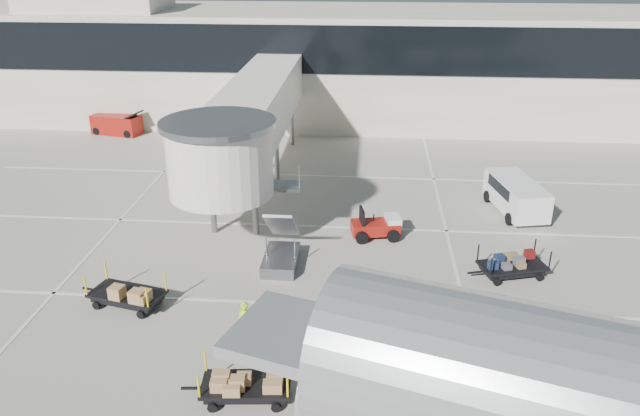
# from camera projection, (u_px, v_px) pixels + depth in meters

# --- Properties ---
(ground) EXTENTS (140.00, 140.00, 0.00)m
(ground) POSITION_uv_depth(u_px,v_px,m) (301.00, 335.00, 21.93)
(ground) COLOR #B8B3A5
(ground) RESTS_ON ground
(lane_markings) EXTENTS (40.00, 30.00, 0.02)m
(lane_markings) POSITION_uv_depth(u_px,v_px,m) (308.00, 223.00, 30.51)
(lane_markings) COLOR silver
(lane_markings) RESTS_ON ground
(terminal) EXTENTS (64.00, 12.11, 15.20)m
(terminal) POSITION_uv_depth(u_px,v_px,m) (338.00, 62.00, 47.71)
(terminal) COLOR beige
(terminal) RESTS_ON ground
(jet_bridge) EXTENTS (5.70, 20.40, 6.03)m
(jet_bridge) POSITION_uv_depth(u_px,v_px,m) (249.00, 121.00, 31.74)
(jet_bridge) COLOR white
(jet_bridge) RESTS_ON ground
(baggage_tug) EXTENTS (2.40, 1.79, 1.47)m
(baggage_tug) POSITION_uv_depth(u_px,v_px,m) (377.00, 227.00, 28.91)
(baggage_tug) COLOR maroon
(baggage_tug) RESTS_ON ground
(suitcase_cart) EXTENTS (3.35, 2.03, 1.29)m
(suitcase_cart) POSITION_uv_depth(u_px,v_px,m) (512.00, 267.00, 25.55)
(suitcase_cart) COLOR black
(suitcase_cart) RESTS_ON ground
(box_cart_near) EXTENTS (3.35, 1.56, 1.29)m
(box_cart_near) POSITION_uv_depth(u_px,v_px,m) (244.00, 384.00, 18.75)
(box_cart_near) COLOR black
(box_cart_near) RESTS_ON ground
(box_cart_far) EXTENTS (3.48, 2.01, 1.33)m
(box_cart_far) POSITION_uv_depth(u_px,v_px,m) (128.00, 295.00, 23.48)
(box_cart_far) COLOR black
(box_cart_far) RESTS_ON ground
(ground_worker) EXTENTS (0.62, 0.46, 1.56)m
(ground_worker) POSITION_uv_depth(u_px,v_px,m) (245.00, 322.00, 21.26)
(ground_worker) COLOR #A8EC18
(ground_worker) RESTS_ON ground
(minivan) EXTENTS (2.62, 4.66, 1.67)m
(minivan) POSITION_uv_depth(u_px,v_px,m) (515.00, 193.00, 31.50)
(minivan) COLOR white
(minivan) RESTS_ON ground
(belt_loader) EXTENTS (3.86, 2.14, 1.76)m
(belt_loader) POSITION_uv_depth(u_px,v_px,m) (117.00, 125.00, 44.26)
(belt_loader) COLOR maroon
(belt_loader) RESTS_ON ground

